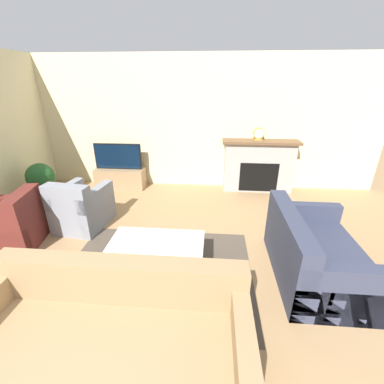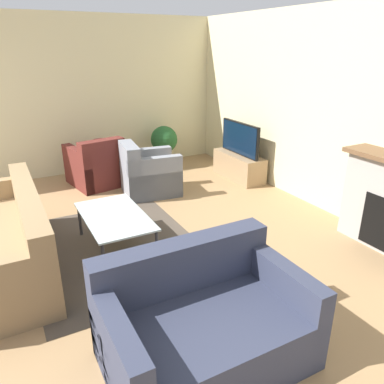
{
  "view_description": "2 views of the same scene",
  "coord_description": "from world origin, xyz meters",
  "px_view_note": "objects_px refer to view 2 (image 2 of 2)",
  "views": [
    {
      "loc": [
        0.86,
        -0.39,
        2.21
      ],
      "look_at": [
        0.61,
        2.63,
        0.88
      ],
      "focal_mm": 24.0,
      "sensor_mm": 36.0,
      "label": 1
    },
    {
      "loc": [
        3.98,
        1.11,
        2.19
      ],
      "look_at": [
        0.63,
        2.89,
        0.7
      ],
      "focal_mm": 35.0,
      "sensor_mm": 36.0,
      "label": 2
    }
  ],
  "objects_px": {
    "armchair_by_window": "(96,168)",
    "potted_plant": "(164,142)",
    "couch_sectional": "(1,245)",
    "tv": "(240,139)",
    "armchair_accent": "(148,175)",
    "coffee_table": "(114,218)",
    "couch_loveseat": "(203,325)"
  },
  "relations": [
    {
      "from": "potted_plant",
      "to": "armchair_by_window",
      "type": "bearing_deg",
      "value": -75.0
    },
    {
      "from": "coffee_table",
      "to": "tv",
      "type": "bearing_deg",
      "value": 117.48
    },
    {
      "from": "couch_sectional",
      "to": "coffee_table",
      "type": "xyz_separation_m",
      "value": [
        0.12,
        1.16,
        0.1
      ]
    },
    {
      "from": "couch_sectional",
      "to": "coffee_table",
      "type": "relative_size",
      "value": 1.92
    },
    {
      "from": "couch_loveseat",
      "to": "potted_plant",
      "type": "bearing_deg",
      "value": 69.27
    },
    {
      "from": "armchair_accent",
      "to": "potted_plant",
      "type": "height_order",
      "value": "armchair_accent"
    },
    {
      "from": "armchair_accent",
      "to": "potted_plant",
      "type": "relative_size",
      "value": 1.15
    },
    {
      "from": "tv",
      "to": "armchair_accent",
      "type": "relative_size",
      "value": 1.11
    },
    {
      "from": "potted_plant",
      "to": "couch_loveseat",
      "type": "bearing_deg",
      "value": -20.73
    },
    {
      "from": "couch_sectional",
      "to": "tv",
      "type": "bearing_deg",
      "value": 108.26
    },
    {
      "from": "armchair_by_window",
      "to": "armchair_accent",
      "type": "distance_m",
      "value": 1.0
    },
    {
      "from": "coffee_table",
      "to": "potted_plant",
      "type": "relative_size",
      "value": 1.44
    },
    {
      "from": "couch_loveseat",
      "to": "armchair_by_window",
      "type": "distance_m",
      "value": 4.09
    },
    {
      "from": "tv",
      "to": "couch_sectional",
      "type": "relative_size",
      "value": 0.46
    },
    {
      "from": "couch_loveseat",
      "to": "armchair_accent",
      "type": "bearing_deg",
      "value": 74.82
    },
    {
      "from": "couch_loveseat",
      "to": "coffee_table",
      "type": "distance_m",
      "value": 1.88
    },
    {
      "from": "couch_sectional",
      "to": "armchair_accent",
      "type": "height_order",
      "value": "same"
    },
    {
      "from": "armchair_by_window",
      "to": "potted_plant",
      "type": "height_order",
      "value": "armchair_by_window"
    },
    {
      "from": "couch_sectional",
      "to": "potted_plant",
      "type": "bearing_deg",
      "value": 130.12
    },
    {
      "from": "couch_loveseat",
      "to": "armchair_accent",
      "type": "distance_m",
      "value": 3.41
    },
    {
      "from": "armchair_accent",
      "to": "couch_loveseat",
      "type": "bearing_deg",
      "value": 172.08
    },
    {
      "from": "couch_sectional",
      "to": "potted_plant",
      "type": "distance_m",
      "value": 3.84
    },
    {
      "from": "armchair_by_window",
      "to": "tv",
      "type": "bearing_deg",
      "value": 149.61
    },
    {
      "from": "armchair_by_window",
      "to": "potted_plant",
      "type": "bearing_deg",
      "value": -175.42
    },
    {
      "from": "couch_sectional",
      "to": "couch_loveseat",
      "type": "height_order",
      "value": "same"
    },
    {
      "from": "tv",
      "to": "armchair_by_window",
      "type": "xyz_separation_m",
      "value": [
        -0.83,
        -2.29,
        -0.41
      ]
    },
    {
      "from": "tv",
      "to": "armchair_accent",
      "type": "height_order",
      "value": "tv"
    },
    {
      "from": "couch_loveseat",
      "to": "coffee_table",
      "type": "relative_size",
      "value": 1.27
    },
    {
      "from": "armchair_accent",
      "to": "coffee_table",
      "type": "distance_m",
      "value": 1.73
    },
    {
      "from": "couch_sectional",
      "to": "armchair_by_window",
      "type": "xyz_separation_m",
      "value": [
        -2.09,
        1.52,
        0.01
      ]
    },
    {
      "from": "couch_loveseat",
      "to": "armchair_accent",
      "type": "height_order",
      "value": "same"
    },
    {
      "from": "couch_sectional",
      "to": "armchair_by_window",
      "type": "bearing_deg",
      "value": 144.06
    }
  ]
}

